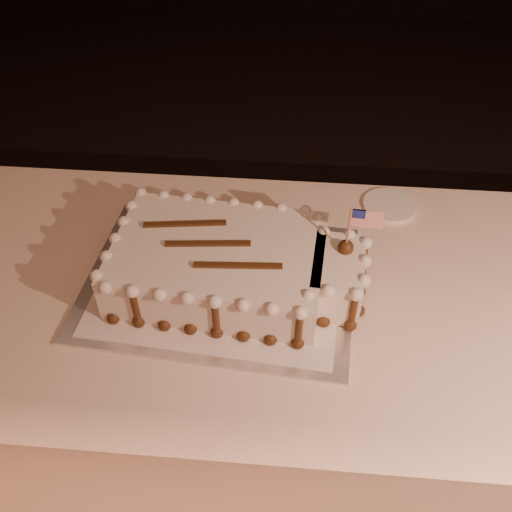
# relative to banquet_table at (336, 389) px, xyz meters

# --- Properties ---
(room_shell) EXTENTS (6.10, 8.10, 2.90)m
(room_shell) POSITION_rel_banquet_table_xyz_m (0.00, -0.60, 1.02)
(room_shell) COLOR black
(room_shell) RESTS_ON ground
(banquet_table) EXTENTS (2.40, 0.80, 0.75)m
(banquet_table) POSITION_rel_banquet_table_xyz_m (0.00, 0.00, 0.00)
(banquet_table) COLOR beige
(banquet_table) RESTS_ON ground
(cake_board) EXTENTS (0.62, 0.49, 0.01)m
(cake_board) POSITION_rel_banquet_table_xyz_m (-0.29, 0.01, 0.38)
(cake_board) COLOR silver
(cake_board) RESTS_ON banquet_table
(doily) EXTENTS (0.56, 0.44, 0.00)m
(doily) POSITION_rel_banquet_table_xyz_m (-0.29, 0.01, 0.38)
(doily) COLOR silver
(doily) RESTS_ON cake_board
(sheet_cake) EXTENTS (0.57, 0.35, 0.22)m
(sheet_cake) POSITION_rel_banquet_table_xyz_m (-0.26, 0.01, 0.44)
(sheet_cake) COLOR silver
(sheet_cake) RESTS_ON doily
(side_plate) EXTENTS (0.14, 0.14, 0.01)m
(side_plate) POSITION_rel_banquet_table_xyz_m (0.10, 0.31, 0.38)
(side_plate) COLOR white
(side_plate) RESTS_ON banquet_table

